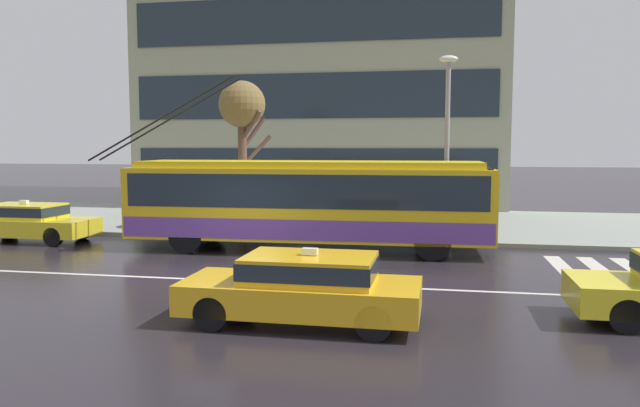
# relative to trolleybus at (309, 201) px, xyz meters

# --- Properties ---
(ground_plane) EXTENTS (160.00, 160.00, 0.00)m
(ground_plane) POSITION_rel_trolleybus_xyz_m (-1.44, -3.32, -1.53)
(ground_plane) COLOR #252026
(sidewalk_slab) EXTENTS (80.00, 10.00, 0.14)m
(sidewalk_slab) POSITION_rel_trolleybus_xyz_m (-1.44, 6.60, -1.46)
(sidewalk_slab) COLOR gray
(sidewalk_slab) RESTS_ON ground_plane
(crosswalk_stripe_edge_near) EXTENTS (0.44, 4.40, 0.01)m
(crosswalk_stripe_edge_near) POSITION_rel_trolleybus_xyz_m (7.18, -1.86, -1.52)
(crosswalk_stripe_edge_near) COLOR beige
(crosswalk_stripe_edge_near) RESTS_ON ground_plane
(crosswalk_stripe_inner_a) EXTENTS (0.44, 4.40, 0.01)m
(crosswalk_stripe_inner_a) POSITION_rel_trolleybus_xyz_m (8.08, -1.86, -1.52)
(crosswalk_stripe_inner_a) COLOR beige
(crosswalk_stripe_inner_a) RESTS_ON ground_plane
(lane_centre_line) EXTENTS (72.00, 0.14, 0.01)m
(lane_centre_line) POSITION_rel_trolleybus_xyz_m (-1.44, -4.52, -1.53)
(lane_centre_line) COLOR silver
(lane_centre_line) RESTS_ON ground_plane
(trolleybus) EXTENTS (12.62, 2.78, 5.36)m
(trolleybus) POSITION_rel_trolleybus_xyz_m (0.00, 0.00, 0.00)
(trolleybus) COLOR yellow
(trolleybus) RESTS_ON ground_plane
(taxi_queued_behind_bus) EXTENTS (4.42, 1.87, 1.39)m
(taxi_queued_behind_bus) POSITION_rel_trolleybus_xyz_m (-9.72, 0.02, -0.83)
(taxi_queued_behind_bus) COLOR yellow
(taxi_queued_behind_bus) RESTS_ON ground_plane
(taxi_oncoming_near) EXTENTS (4.35, 1.81, 1.39)m
(taxi_oncoming_near) POSITION_rel_trolleybus_xyz_m (1.49, -7.62, -0.83)
(taxi_oncoming_near) COLOR gold
(taxi_oncoming_near) RESTS_ON ground_plane
(bus_shelter) EXTENTS (3.95, 1.85, 2.40)m
(bus_shelter) POSITION_rel_trolleybus_xyz_m (-2.52, 3.52, 0.45)
(bus_shelter) COLOR gray
(bus_shelter) RESTS_ON sidewalk_slab
(pedestrian_at_shelter) EXTENTS (0.49, 0.49, 1.67)m
(pedestrian_at_shelter) POSITION_rel_trolleybus_xyz_m (-4.81, 3.84, -0.40)
(pedestrian_at_shelter) COLOR navy
(pedestrian_at_shelter) RESTS_ON sidewalk_slab
(pedestrian_approaching_curb) EXTENTS (0.48, 0.48, 1.62)m
(pedestrian_approaching_curb) POSITION_rel_trolleybus_xyz_m (4.21, 2.03, -0.43)
(pedestrian_approaching_curb) COLOR #504B53
(pedestrian_approaching_curb) RESTS_ON sidewalk_slab
(street_lamp) EXTENTS (0.60, 0.32, 6.01)m
(street_lamp) POSITION_rel_trolleybus_xyz_m (4.16, 2.31, 2.21)
(street_lamp) COLOR gray
(street_lamp) RESTS_ON sidewalk_slab
(street_tree_bare) EXTENTS (1.91, 1.73, 5.48)m
(street_tree_bare) POSITION_rel_trolleybus_xyz_m (-3.26, 3.60, 3.00)
(street_tree_bare) COLOR brown
(street_tree_bare) RESTS_ON sidewalk_slab
(office_tower_corner_left) EXTENTS (19.22, 15.14, 22.28)m
(office_tower_corner_left) POSITION_rel_trolleybus_xyz_m (-2.25, 18.51, 9.62)
(office_tower_corner_left) COLOR #989B7D
(office_tower_corner_left) RESTS_ON ground_plane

